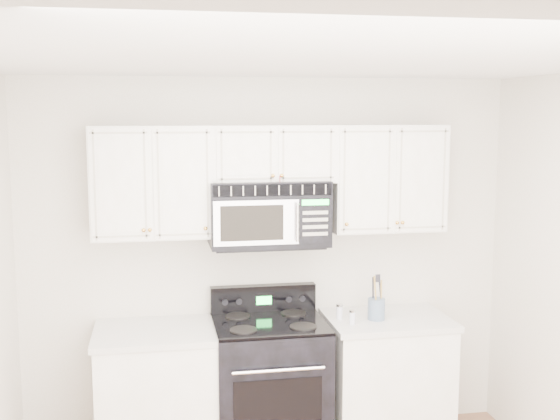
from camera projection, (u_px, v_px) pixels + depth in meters
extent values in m
cube|color=silver|center=(331.00, 58.00, 3.19)|extent=(3.50, 3.50, 0.01)
cube|color=silver|center=(269.00, 259.00, 5.07)|extent=(3.50, 0.01, 2.60)
cube|color=silver|center=(160.00, 398.00, 4.74)|extent=(0.82, 0.63, 0.88)
cube|color=silver|center=(159.00, 332.00, 4.68)|extent=(0.86, 0.65, 0.04)
cube|color=silver|center=(386.00, 382.00, 5.03)|extent=(0.82, 0.63, 0.88)
cube|color=silver|center=(388.00, 320.00, 4.96)|extent=(0.86, 0.65, 0.04)
cube|color=black|center=(270.00, 388.00, 4.86)|extent=(0.76, 0.65, 0.92)
cube|color=black|center=(278.00, 409.00, 4.54)|extent=(0.58, 0.01, 0.40)
cylinder|color=silver|center=(279.00, 370.00, 4.48)|extent=(0.60, 0.02, 0.02)
cube|color=black|center=(270.00, 323.00, 4.80)|extent=(0.76, 0.65, 0.02)
cube|color=black|center=(263.00, 299.00, 5.06)|extent=(0.76, 0.08, 0.20)
cube|color=#2BF44F|center=(264.00, 300.00, 5.02)|extent=(0.11, 0.00, 0.06)
cube|color=silver|center=(152.00, 182.00, 4.68)|extent=(0.80, 0.33, 0.75)
cube|color=silver|center=(386.00, 178.00, 4.97)|extent=(0.80, 0.33, 0.75)
cube|color=silver|center=(273.00, 154.00, 4.80)|extent=(0.84, 0.33, 0.39)
sphere|color=gold|center=(150.00, 230.00, 4.54)|extent=(0.03, 0.03, 0.03)
sphere|color=gold|center=(206.00, 228.00, 4.60)|extent=(0.03, 0.03, 0.03)
sphere|color=gold|center=(347.00, 224.00, 4.77)|extent=(0.03, 0.03, 0.03)
sphere|color=gold|center=(397.00, 223.00, 4.84)|extent=(0.03, 0.03, 0.03)
sphere|color=gold|center=(273.00, 176.00, 4.63)|extent=(0.03, 0.03, 0.03)
sphere|color=gold|center=(282.00, 176.00, 4.65)|extent=(0.03, 0.03, 0.03)
cylinder|color=#AC182B|center=(280.00, 184.00, 4.65)|extent=(0.00, 0.00, 0.11)
sphere|color=gold|center=(280.00, 192.00, 4.66)|extent=(0.03, 0.03, 0.03)
cube|color=black|center=(268.00, 212.00, 4.82)|extent=(0.81, 0.41, 0.45)
cube|color=#B5AFA3|center=(273.00, 190.00, 4.60)|extent=(0.79, 0.01, 0.08)
cube|color=silver|center=(256.00, 223.00, 4.60)|extent=(0.57, 0.01, 0.30)
cube|color=black|center=(252.00, 223.00, 4.59)|extent=(0.42, 0.01, 0.23)
cube|color=black|center=(315.00, 221.00, 4.67)|extent=(0.22, 0.01, 0.30)
cube|color=#2BF44F|center=(315.00, 202.00, 4.65)|extent=(0.18, 0.00, 0.04)
cylinder|color=silver|center=(298.00, 223.00, 4.61)|extent=(0.02, 0.02, 0.26)
cylinder|color=slate|center=(376.00, 309.00, 4.89)|extent=(0.12, 0.12, 0.15)
cylinder|color=#A27E3A|center=(381.00, 298.00, 4.89)|extent=(0.01, 0.01, 0.26)
cylinder|color=black|center=(373.00, 296.00, 4.91)|extent=(0.01, 0.01, 0.28)
cylinder|color=#A27E3A|center=(376.00, 297.00, 4.85)|extent=(0.01, 0.01, 0.30)
cylinder|color=black|center=(381.00, 298.00, 4.89)|extent=(0.01, 0.01, 0.26)
cylinder|color=silver|center=(339.00, 313.00, 4.91)|extent=(0.04, 0.04, 0.09)
cylinder|color=silver|center=(340.00, 305.00, 4.90)|extent=(0.05, 0.05, 0.02)
cylinder|color=silver|center=(352.00, 318.00, 4.79)|extent=(0.04, 0.04, 0.08)
cylinder|color=silver|center=(352.00, 311.00, 4.78)|extent=(0.04, 0.04, 0.02)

